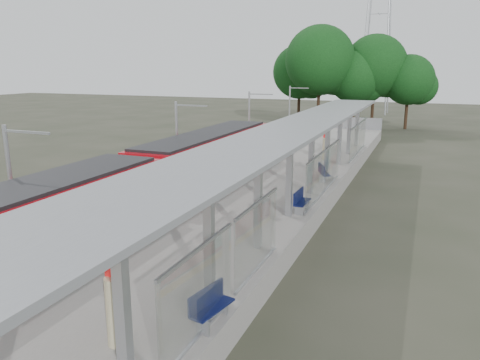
% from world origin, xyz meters
% --- Properties ---
extents(trackbed, '(3.00, 70.00, 0.24)m').
position_xyz_m(trackbed, '(-4.50, 20.00, 0.12)').
color(trackbed, '#59544C').
rests_on(trackbed, ground).
extents(platform, '(6.00, 50.00, 1.00)m').
position_xyz_m(platform, '(0.00, 20.00, 0.50)').
color(platform, gray).
rests_on(platform, ground).
extents(tactile_strip, '(0.60, 50.00, 0.02)m').
position_xyz_m(tactile_strip, '(-2.55, 20.00, 1.01)').
color(tactile_strip, gold).
rests_on(tactile_strip, platform).
extents(end_fence, '(6.00, 0.10, 1.20)m').
position_xyz_m(end_fence, '(0.00, 44.95, 1.60)').
color(end_fence, '#9EA0A5').
rests_on(end_fence, platform).
extents(train, '(2.74, 27.60, 3.62)m').
position_xyz_m(train, '(-4.50, 12.33, 2.05)').
color(train, black).
rests_on(train, ground).
extents(canopy, '(3.27, 38.00, 3.66)m').
position_xyz_m(canopy, '(1.61, 16.19, 4.20)').
color(canopy, '#9EA0A5').
rests_on(canopy, platform).
extents(tree_cluster, '(19.52, 11.02, 12.18)m').
position_xyz_m(tree_cluster, '(-2.47, 53.36, 7.13)').
color(tree_cluster, '#382316').
rests_on(tree_cluster, ground).
extents(catenary_masts, '(2.08, 48.16, 5.40)m').
position_xyz_m(catenary_masts, '(-6.22, 19.00, 2.91)').
color(catenary_masts, '#9EA0A5').
rests_on(catenary_masts, ground).
extents(bench_near, '(0.69, 1.46, 0.96)m').
position_xyz_m(bench_near, '(2.61, 4.72, 1.51)').
color(bench_near, '#0F174C').
rests_on(bench_near, platform).
extents(bench_mid, '(0.47, 1.44, 0.98)m').
position_xyz_m(bench_mid, '(2.32, 14.82, 1.51)').
color(bench_mid, '#0F174C').
rests_on(bench_mid, platform).
extents(bench_far, '(0.98, 1.42, 0.94)m').
position_xyz_m(bench_far, '(2.01, 21.05, 1.49)').
color(bench_far, '#0F174C').
rests_on(bench_far, platform).
extents(info_pillar_near, '(0.45, 0.45, 2.00)m').
position_xyz_m(info_pillar_near, '(1.00, 3.06, 1.87)').
color(info_pillar_near, '#C5BB90').
rests_on(info_pillar_near, platform).
extents(info_pillar_far, '(0.41, 0.41, 1.81)m').
position_xyz_m(info_pillar_far, '(0.85, 27.18, 1.78)').
color(info_pillar_far, '#C5BB90').
rests_on(info_pillar_far, platform).
extents(litter_bin, '(0.52, 0.52, 0.80)m').
position_xyz_m(litter_bin, '(1.02, 13.66, 1.40)').
color(litter_bin, '#9EA0A5').
rests_on(litter_bin, platform).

